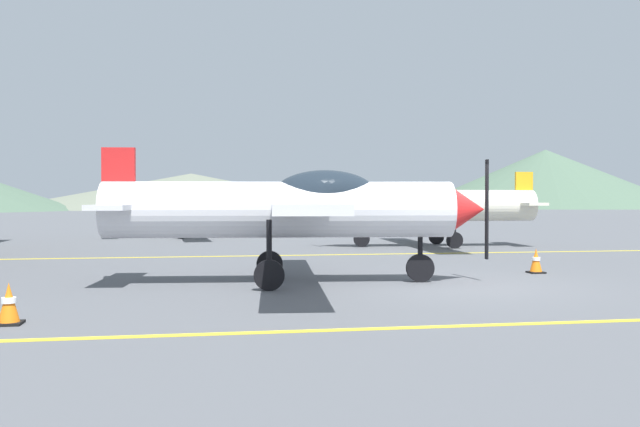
{
  "coord_description": "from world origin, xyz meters",
  "views": [
    {
      "loc": [
        -5.18,
        -13.53,
        1.74
      ],
      "look_at": [
        -0.42,
        14.0,
        1.2
      ],
      "focal_mm": 38.63,
      "sensor_mm": 36.0,
      "label": 1
    }
  ],
  "objects_px": {
    "airplane_mid": "(432,204)",
    "traffic_cone_side": "(536,261)",
    "airplane_near": "(295,207)",
    "airplane_far": "(191,204)",
    "traffic_cone_front": "(9,304)",
    "airplane_back": "(367,203)"
  },
  "relations": [
    {
      "from": "airplane_back",
      "to": "airplane_far",
      "type": "bearing_deg",
      "value": -135.33
    },
    {
      "from": "airplane_mid",
      "to": "traffic_cone_side",
      "type": "distance_m",
      "value": 9.63
    },
    {
      "from": "airplane_near",
      "to": "traffic_cone_side",
      "type": "xyz_separation_m",
      "value": [
        5.93,
        0.98,
        -1.3
      ]
    },
    {
      "from": "airplane_far",
      "to": "airplane_back",
      "type": "height_order",
      "value": "same"
    },
    {
      "from": "traffic_cone_front",
      "to": "traffic_cone_side",
      "type": "xyz_separation_m",
      "value": [
        10.5,
        5.06,
        0.0
      ]
    },
    {
      "from": "airplane_mid",
      "to": "airplane_back",
      "type": "bearing_deg",
      "value": 83.57
    },
    {
      "from": "airplane_mid",
      "to": "traffic_cone_front",
      "type": "height_order",
      "value": "airplane_mid"
    },
    {
      "from": "airplane_back",
      "to": "traffic_cone_side",
      "type": "xyz_separation_m",
      "value": [
        -2.81,
        -28.44,
        -1.3
      ]
    },
    {
      "from": "airplane_near",
      "to": "traffic_cone_front",
      "type": "relative_size",
      "value": 15.98
    },
    {
      "from": "airplane_back",
      "to": "traffic_cone_side",
      "type": "height_order",
      "value": "airplane_back"
    },
    {
      "from": "traffic_cone_side",
      "to": "airplane_back",
      "type": "bearing_deg",
      "value": 84.35
    },
    {
      "from": "airplane_near",
      "to": "airplane_mid",
      "type": "xyz_separation_m",
      "value": [
        6.61,
        10.49,
        0.0
      ]
    },
    {
      "from": "airplane_near",
      "to": "airplane_back",
      "type": "relative_size",
      "value": 1.0
    },
    {
      "from": "airplane_far",
      "to": "traffic_cone_side",
      "type": "xyz_separation_m",
      "value": [
        8.31,
        -17.44,
        -1.3
      ]
    },
    {
      "from": "airplane_back",
      "to": "traffic_cone_side",
      "type": "distance_m",
      "value": 28.61
    },
    {
      "from": "airplane_mid",
      "to": "airplane_back",
      "type": "distance_m",
      "value": 19.04
    },
    {
      "from": "airplane_far",
      "to": "traffic_cone_front",
      "type": "height_order",
      "value": "airplane_far"
    },
    {
      "from": "airplane_back",
      "to": "airplane_mid",
      "type": "bearing_deg",
      "value": -96.43
    },
    {
      "from": "airplane_near",
      "to": "traffic_cone_side",
      "type": "height_order",
      "value": "airplane_near"
    },
    {
      "from": "airplane_mid",
      "to": "airplane_far",
      "type": "relative_size",
      "value": 1.0
    },
    {
      "from": "airplane_mid",
      "to": "traffic_cone_side",
      "type": "relative_size",
      "value": 15.95
    },
    {
      "from": "airplane_far",
      "to": "traffic_cone_front",
      "type": "relative_size",
      "value": 15.96
    }
  ]
}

